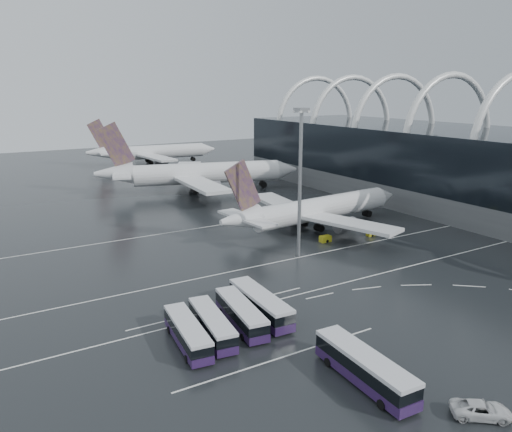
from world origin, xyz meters
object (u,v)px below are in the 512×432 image
bus_row_near_a (187,333)px  bus_row_near_b (212,324)px  bus_row_near_c (241,313)px  gse_cart_belly_b (325,215)px  airliner_gate_b (197,174)px  gse_cart_belly_c (325,239)px  airliner_gate_c (151,153)px  van_curve_a (481,410)px  floodlight_mast (300,165)px  airliner_main (314,210)px  bus_row_far_c (365,367)px  bus_row_near_d (260,304)px  gse_cart_belly_a (371,234)px

bus_row_near_a → bus_row_near_b: 3.62m
bus_row_near_c → gse_cart_belly_b: size_ratio=6.44×
airliner_gate_b → gse_cart_belly_c: airliner_gate_b is taller
gse_cart_belly_c → airliner_gate_c: bearing=87.2°
bus_row_near_a → van_curve_a: bus_row_near_a is taller
airliner_gate_c → floodlight_mast: floodlight_mast is taller
airliner_main → gse_cart_belly_c: bearing=-118.6°
airliner_main → airliner_gate_b: (-5.13, 51.52, 1.04)m
airliner_gate_b → bus_row_near_b: 92.34m
airliner_main → bus_row_near_c: airliner_main is taller
gse_cart_belly_c → bus_row_far_c: bearing=-124.0°
bus_row_near_d → gse_cart_belly_c: 37.14m
bus_row_near_a → floodlight_mast: floodlight_mast is taller
bus_row_far_c → van_curve_a: (5.66, -10.11, -1.08)m
airliner_gate_b → gse_cart_belly_b: (14.00, -44.54, -4.83)m
airliner_gate_c → van_curve_a: (-28.71, -174.01, -3.97)m
bus_row_near_a → bus_row_far_c: bus_row_far_c is taller
gse_cart_belly_c → floodlight_mast: bearing=-156.5°
bus_row_near_d → van_curve_a: 30.40m
gse_cart_belly_c → bus_row_near_a: bearing=-149.1°
gse_cart_belly_c → bus_row_near_c: bearing=-144.6°
airliner_main → gse_cart_belly_b: airliner_main is taller
airliner_gate_c → gse_cart_belly_a: size_ratio=28.46×
bus_row_near_a → bus_row_near_c: bus_row_near_c is taller
bus_row_far_c → van_curve_a: bearing=-147.9°
bus_row_near_b → gse_cart_belly_c: bus_row_near_b is taller
bus_row_near_b → bus_row_near_d: 8.44m
bus_row_near_b → bus_row_near_c: (4.62, 0.69, 0.06)m
van_curve_a → bus_row_near_d: bearing=50.6°
bus_row_near_a → bus_row_near_d: 12.05m
airliner_gate_b → van_curve_a: size_ratio=10.75×
airliner_gate_c → bus_row_far_c: bearing=-95.1°
airliner_main → van_curve_a: airliner_main is taller
airliner_main → airliner_gate_c: size_ratio=0.95×
airliner_main → airliner_gate_c: 112.92m
bus_row_near_b → floodlight_mast: (27.85, 19.94, 15.57)m
airliner_gate_c → gse_cart_belly_c: (-6.01, -121.86, -4.13)m
airliner_main → bus_row_near_b: 53.34m
van_curve_a → bus_row_near_c: bearing=57.7°
bus_row_near_b → floodlight_mast: 37.63m
bus_row_near_a → van_curve_a: size_ratio=2.19×
airliner_main → floodlight_mast: 23.08m
airliner_main → gse_cart_belly_c: (-3.91, -8.97, -3.69)m
gse_cart_belly_c → airliner_gate_b: bearing=91.2°
bus_row_far_c → gse_cart_belly_c: bearing=-31.1°
bus_row_near_a → floodlight_mast: 40.61m
bus_row_near_b → gse_cart_belly_a: bus_row_near_b is taller
van_curve_a → bus_row_near_a: bearing=71.9°
bus_row_near_a → bus_row_near_c: 8.29m
airliner_gate_c → bus_row_near_b: (-43.76, -146.10, -3.11)m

